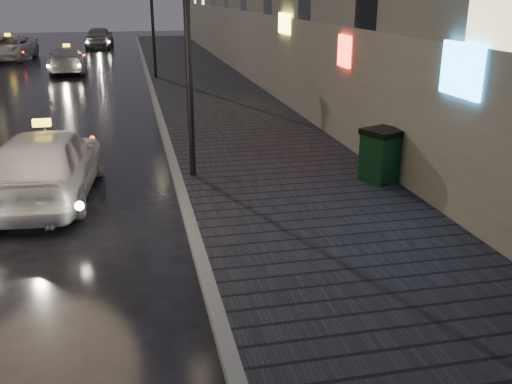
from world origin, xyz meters
TOP-DOWN VIEW (x-y plane):
  - ground at (0.00, 0.00)m, footprint 120.00×120.00m
  - sidewalk at (3.90, 21.00)m, footprint 4.60×58.00m
  - curb at (1.50, 21.00)m, footprint 0.20×58.00m
  - lamp_near at (1.85, 6.00)m, footprint 0.36×0.36m
  - lamp_far at (1.85, 22.00)m, footprint 0.36×0.36m
  - trash_bin at (5.80, 4.69)m, footprint 0.97×0.97m
  - taxi_near at (-1.16, 5.46)m, footprint 2.20×4.64m
  - taxi_mid at (-2.53, 25.95)m, footprint 2.04×4.70m
  - taxi_far at (-6.67, 33.05)m, footprint 3.06×5.59m
  - car_far at (-1.46, 40.39)m, footprint 2.15×4.84m

SIDE VIEW (x-z plane):
  - ground at x=0.00m, z-range 0.00..0.00m
  - sidewalk at x=3.90m, z-range 0.00..0.15m
  - curb at x=1.50m, z-range 0.00..0.15m
  - taxi_mid at x=-2.53m, z-range 0.00..1.35m
  - trash_bin at x=5.80m, z-range 0.16..1.30m
  - taxi_far at x=-6.67m, z-range 0.00..1.48m
  - taxi_near at x=-1.16m, z-range 0.00..1.53m
  - car_far at x=-1.46m, z-range 0.00..1.62m
  - lamp_near at x=1.85m, z-range 0.85..6.13m
  - lamp_far at x=1.85m, z-range 0.85..6.13m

